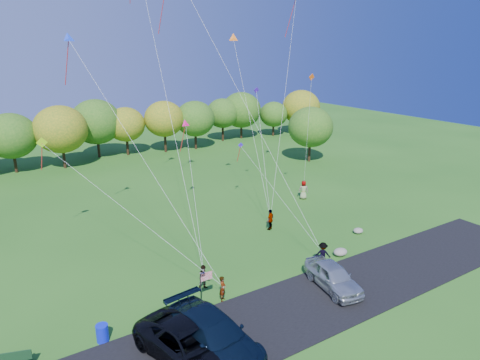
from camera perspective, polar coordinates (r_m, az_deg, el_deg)
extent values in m
plane|color=#235919|center=(29.37, 1.80, -13.40)|extent=(140.00, 140.00, 0.00)
cube|color=black|center=(26.66, 6.83, -16.98)|extent=(44.00, 6.00, 0.06)
cylinder|color=#322112|center=(60.06, -28.00, 1.92)|extent=(0.36, 0.36, 2.27)
ellipsoid|color=#255C18|center=(59.46, -28.38, 4.57)|extent=(5.29, 5.29, 4.77)
cylinder|color=#322112|center=(60.07, -23.19, 2.68)|extent=(0.36, 0.36, 2.50)
ellipsoid|color=#3C6519|center=(59.47, -23.52, 5.38)|extent=(5.07, 5.07, 4.56)
cylinder|color=#322112|center=(62.83, -18.96, 4.01)|extent=(0.36, 0.36, 3.07)
ellipsoid|color=#3C6519|center=(62.23, -19.25, 6.85)|extent=(5.00, 5.00, 4.50)
cylinder|color=#322112|center=(63.14, -14.09, 4.38)|extent=(0.36, 0.36, 2.81)
ellipsoid|color=#3C6519|center=(62.49, -14.33, 7.46)|extent=(6.30, 6.30, 5.67)
cylinder|color=#322112|center=(63.46, -9.14, 4.88)|extent=(0.36, 0.36, 3.10)
ellipsoid|color=#255C18|center=(62.79, -9.30, 8.17)|extent=(6.57, 6.57, 5.91)
cylinder|color=#322112|center=(68.67, -6.75, 5.92)|extent=(0.36, 0.36, 3.10)
ellipsoid|color=#3C6519|center=(68.05, -6.86, 8.95)|extent=(6.52, 6.52, 5.86)
cylinder|color=#322112|center=(68.53, -1.54, 5.96)|extent=(0.36, 0.36, 2.98)
ellipsoid|color=#3C6519|center=(67.94, -1.57, 8.80)|extent=(5.98, 5.98, 5.38)
cylinder|color=#322112|center=(72.55, 1.79, 6.67)|extent=(0.36, 0.36, 3.16)
ellipsoid|color=#3C6519|center=(72.03, 1.81, 9.16)|extent=(4.94, 4.94, 4.45)
cylinder|color=#322112|center=(75.95, 3.44, 6.89)|extent=(0.36, 0.36, 2.54)
ellipsoid|color=#3C6519|center=(75.39, 3.49, 9.54)|extent=(6.99, 6.99, 6.29)
cylinder|color=#322112|center=(77.00, 8.03, 6.95)|extent=(0.36, 0.36, 2.67)
ellipsoid|color=#255C18|center=(76.48, 8.13, 9.37)|extent=(6.00, 6.00, 5.40)
cylinder|color=#322112|center=(59.02, 9.23, 3.79)|extent=(0.36, 0.36, 2.80)
ellipsoid|color=#255C18|center=(58.33, 9.38, 6.99)|extent=(6.00, 6.00, 5.40)
imported|color=black|center=(22.79, -6.76, -20.90)|extent=(4.42, 6.90, 1.77)
imported|color=black|center=(23.15, -3.41, -19.91)|extent=(3.39, 6.78, 1.89)
imported|color=#AFB6BA|center=(28.84, 12.31, -12.44)|extent=(2.67, 5.01, 1.62)
imported|color=#4C4C59|center=(27.08, -2.33, -14.26)|extent=(0.68, 0.72, 1.65)
imported|color=#4C4C59|center=(28.28, -4.81, -12.80)|extent=(0.82, 0.65, 1.68)
imported|color=#4C4C59|center=(31.41, 10.97, -9.69)|extent=(1.30, 1.28, 1.80)
imported|color=#4C4C59|center=(36.69, 4.07, -5.28)|extent=(1.16, 0.92, 1.84)
imported|color=#4C4C59|center=(44.32, 8.46, -1.32)|extent=(1.13, 1.03, 1.94)
cube|color=#13351A|center=(25.20, -28.02, -20.40)|extent=(1.69, 0.66, 0.06)
cube|color=#13351A|center=(24.89, -28.08, -20.10)|extent=(1.67, 0.60, 0.53)
cube|color=#13351A|center=(25.32, -26.22, -20.49)|extent=(0.21, 0.44, 0.41)
cylinder|color=#0E1DD3|center=(25.17, -17.88, -18.85)|extent=(0.65, 0.65, 0.97)
cylinder|color=black|center=(26.49, -5.25, -14.39)|extent=(0.05, 0.05, 2.22)
cube|color=red|center=(26.23, -4.51, -12.67)|extent=(0.80, 0.53, 0.02)
cube|color=navy|center=(26.07, -5.00, -12.49)|extent=(0.32, 0.02, 0.25)
ellipsoid|color=gray|center=(33.39, 13.23, -9.33)|extent=(1.12, 0.88, 0.56)
ellipsoid|color=gray|center=(37.51, 15.48, -6.53)|extent=(0.88, 0.73, 0.46)
cone|color=blue|center=(32.56, -21.90, 17.15)|extent=(0.90, 0.52, 0.78)
cone|color=orange|center=(40.41, -0.89, 18.39)|extent=(0.96, 0.71, 0.89)
cube|color=#F85911|center=(39.89, 9.53, 13.38)|extent=(0.66, 0.20, 0.65)
cube|color=#BBFF15|center=(34.07, -24.90, 4.55)|extent=(0.79, 0.20, 0.78)
cube|color=#4713C1|center=(42.10, 2.20, 11.88)|extent=(0.62, 0.19, 0.61)
cone|color=#D70F65|center=(38.01, -7.28, 7.45)|extent=(0.83, 0.37, 0.77)
cube|color=#3F1CFF|center=(41.09, 0.09, 4.68)|extent=(0.55, 0.17, 0.54)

